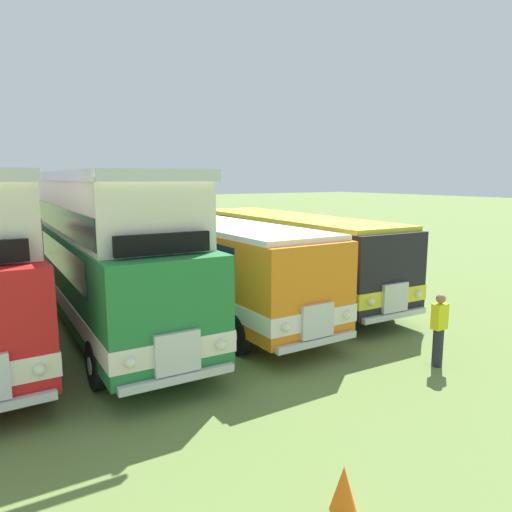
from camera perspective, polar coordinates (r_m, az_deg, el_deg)
The scene contains 7 objects.
ground_plane at distance 14.75m, azimuth -17.44°, elevation -8.22°, with size 200.00×200.00×0.00m, color olive.
bus_third_in_row at distance 14.04m, azimuth -17.69°, elevation 0.78°, with size 2.84×10.91×4.52m.
bus_fourth_in_row at distance 15.64m, azimuth -5.88°, elevation -0.22°, with size 2.63×11.37×2.99m.
bus_fifth_in_row at distance 17.42m, azimuth 4.06°, elevation 0.78°, with size 2.97×10.50×2.99m.
cone_near_end at distance 7.05m, azimuth 10.47°, elevation -25.74°, with size 0.36×0.36×0.63m, color orange.
marshal_person at distance 11.87m, azimuth 21.11°, elevation -8.23°, with size 0.36×0.24×1.73m.
rope_fence_line at distance 23.73m, azimuth -23.45°, elevation -0.29°, with size 19.60×0.08×1.05m.
Camera 1 is at (-3.43, -13.67, 4.35)m, focal length 33.30 mm.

